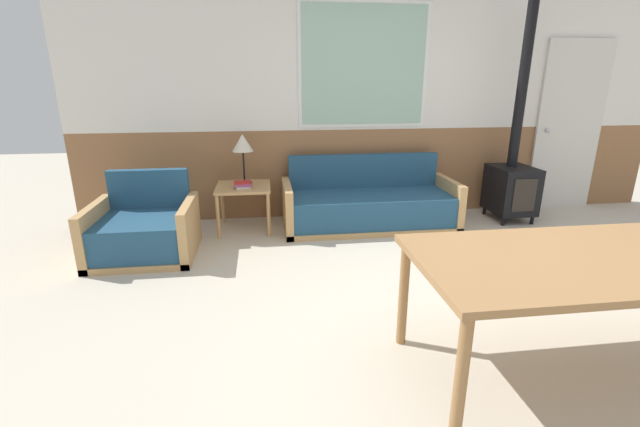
# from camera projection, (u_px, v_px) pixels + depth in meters

# --- Properties ---
(ground_plane) EXTENTS (16.00, 16.00, 0.00)m
(ground_plane) POSITION_uv_depth(u_px,v_px,m) (474.00, 322.00, 3.01)
(ground_plane) COLOR beige
(wall_back) EXTENTS (7.20, 0.09, 2.70)m
(wall_back) POSITION_uv_depth(u_px,v_px,m) (381.00, 102.00, 5.07)
(wall_back) COLOR #8E603D
(wall_back) RESTS_ON ground_plane
(couch) EXTENTS (1.95, 0.79, 0.78)m
(couch) POSITION_uv_depth(u_px,v_px,m) (369.00, 206.00, 4.91)
(couch) COLOR tan
(couch) RESTS_ON ground_plane
(armchair) EXTENTS (0.94, 0.84, 0.77)m
(armchair) POSITION_uv_depth(u_px,v_px,m) (145.00, 232.00, 4.09)
(armchair) COLOR tan
(armchair) RESTS_ON ground_plane
(side_table) EXTENTS (0.59, 0.59, 0.51)m
(side_table) POSITION_uv_depth(u_px,v_px,m) (243.00, 192.00, 4.74)
(side_table) COLOR tan
(side_table) RESTS_ON ground_plane
(table_lamp) EXTENTS (0.23, 0.23, 0.55)m
(table_lamp) POSITION_uv_depth(u_px,v_px,m) (243.00, 145.00, 4.68)
(table_lamp) COLOR black
(table_lamp) RESTS_ON side_table
(book_stack) EXTENTS (0.20, 0.16, 0.07)m
(book_stack) POSITION_uv_depth(u_px,v_px,m) (243.00, 185.00, 4.61)
(book_stack) COLOR white
(book_stack) RESTS_ON side_table
(dining_table) EXTENTS (1.94, 0.93, 0.73)m
(dining_table) POSITION_uv_depth(u_px,v_px,m) (594.00, 267.00, 2.31)
(dining_table) COLOR #9E7042
(dining_table) RESTS_ON ground_plane
(wood_stove) EXTENTS (0.45, 0.56, 2.43)m
(wood_stove) POSITION_uv_depth(u_px,v_px,m) (513.00, 175.00, 5.06)
(wood_stove) COLOR black
(wood_stove) RESTS_ON ground_plane
(entry_door) EXTENTS (0.88, 0.09, 2.10)m
(entry_door) POSITION_uv_depth(u_px,v_px,m) (569.00, 127.00, 5.43)
(entry_door) COLOR silver
(entry_door) RESTS_ON ground_plane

